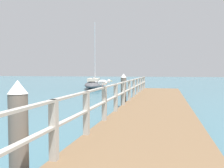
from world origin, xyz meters
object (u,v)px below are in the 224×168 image
object	(u,v)px
dock_piling_near	(19,138)
boat_3	(95,84)
seagull_foreground	(103,82)
dock_piling_far	(124,91)

from	to	relation	value
dock_piling_near	boat_3	xyz separation A→B (m)	(-5.34, 21.71, -0.41)
dock_piling_near	seagull_foreground	bearing A→B (deg)	83.46
boat_3	dock_piling_far	bearing A→B (deg)	-77.97
dock_piling_far	boat_3	size ratio (longest dim) A/B	0.24
seagull_foreground	boat_3	xyz separation A→B (m)	(-5.73, 18.32, -1.08)
dock_piling_far	seagull_foreground	world-z (taller)	dock_piling_far
dock_piling_near	dock_piling_far	distance (m)	8.96
dock_piling_far	boat_3	distance (m)	13.84
dock_piling_far	seagull_foreground	size ratio (longest dim) A/B	3.63
dock_piling_near	dock_piling_far	world-z (taller)	same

